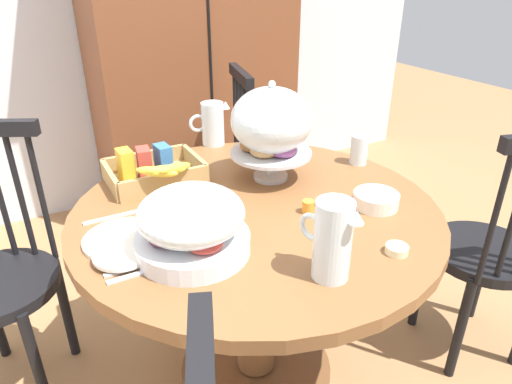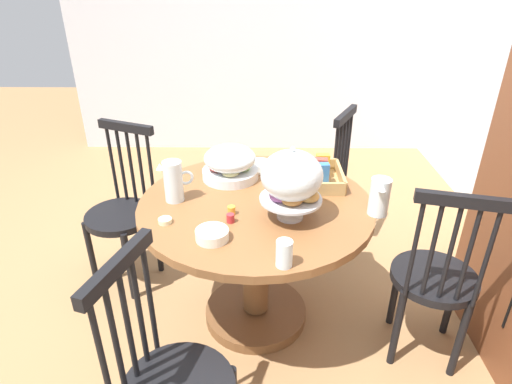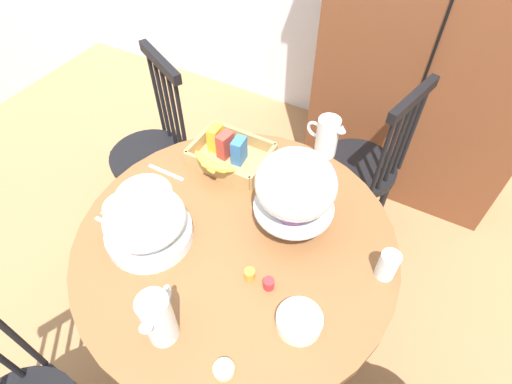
# 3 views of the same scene
# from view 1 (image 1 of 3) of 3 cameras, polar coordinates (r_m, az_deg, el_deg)

# --- Properties ---
(wooden_armoire) EXTENTS (1.18, 0.60, 1.96)m
(wooden_armoire) POSITION_cam_1_polar(r_m,az_deg,el_deg) (2.74, -8.17, 17.28)
(wooden_armoire) COLOR brown
(wooden_armoire) RESTS_ON ground_plane
(dining_table) EXTENTS (1.14, 1.14, 0.74)m
(dining_table) POSITION_cam_1_polar(r_m,az_deg,el_deg) (1.55, -0.00, -9.12)
(dining_table) COLOR brown
(dining_table) RESTS_ON ground_plane
(windsor_chair_near_window) EXTENTS (0.42, 0.42, 0.97)m
(windsor_chair_near_window) POSITION_cam_1_polar(r_m,az_deg,el_deg) (1.91, 26.88, -7.02)
(windsor_chair_near_window) COLOR black
(windsor_chair_near_window) RESTS_ON ground_plane
(windsor_chair_by_cabinet) EXTENTS (0.42, 0.42, 0.97)m
(windsor_chair_by_cabinet) POSITION_cam_1_polar(r_m,az_deg,el_deg) (2.33, -4.96, 2.00)
(windsor_chair_by_cabinet) COLOR black
(windsor_chair_by_cabinet) RESTS_ON ground_plane
(windsor_chair_facing_door) EXTENTS (0.45, 0.45, 0.97)m
(windsor_chair_facing_door) POSITION_cam_1_polar(r_m,az_deg,el_deg) (1.81, -29.20, -9.58)
(windsor_chair_facing_door) COLOR black
(windsor_chair_facing_door) RESTS_ON ground_plane
(pastry_stand_with_dome) EXTENTS (0.28, 0.28, 0.34)m
(pastry_stand_with_dome) POSITION_cam_1_polar(r_m,az_deg,el_deg) (1.55, 1.90, 8.35)
(pastry_stand_with_dome) COLOR silver
(pastry_stand_with_dome) RESTS_ON dining_table
(fruit_platter_covered) EXTENTS (0.30, 0.30, 0.18)m
(fruit_platter_covered) POSITION_cam_1_polar(r_m,az_deg,el_deg) (1.18, -8.00, -3.91)
(fruit_platter_covered) COLOR silver
(fruit_platter_covered) RESTS_ON dining_table
(orange_juice_pitcher) EXTENTS (0.09, 0.17, 0.20)m
(orange_juice_pitcher) POSITION_cam_1_polar(r_m,az_deg,el_deg) (1.10, 9.41, -6.30)
(orange_juice_pitcher) COLOR silver
(orange_juice_pitcher) RESTS_ON dining_table
(milk_pitcher) EXTENTS (0.17, 0.09, 0.18)m
(milk_pitcher) POSITION_cam_1_polar(r_m,az_deg,el_deg) (1.91, -5.41, 8.22)
(milk_pitcher) COLOR silver
(milk_pitcher) RESTS_ON dining_table
(cereal_basket) EXTENTS (0.32, 0.30, 0.12)m
(cereal_basket) POSITION_cam_1_polar(r_m,az_deg,el_deg) (1.60, -12.66, 2.62)
(cereal_basket) COLOR tan
(cereal_basket) RESTS_ON dining_table
(china_plate_large) EXTENTS (0.22, 0.22, 0.01)m
(china_plate_large) POSITION_cam_1_polar(r_m,az_deg,el_deg) (1.31, -16.07, -5.60)
(china_plate_large) COLOR white
(china_plate_large) RESTS_ON dining_table
(china_plate_small) EXTENTS (0.15, 0.15, 0.01)m
(china_plate_small) POSITION_cam_1_polar(r_m,az_deg,el_deg) (1.23, -16.23, -7.37)
(china_plate_small) COLOR white
(china_plate_small) RESTS_ON china_plate_large
(cereal_bowl) EXTENTS (0.14, 0.14, 0.04)m
(cereal_bowl) POSITION_cam_1_polar(r_m,az_deg,el_deg) (1.47, 14.66, -0.94)
(cereal_bowl) COLOR white
(cereal_bowl) RESTS_ON dining_table
(drinking_glass) EXTENTS (0.06, 0.06, 0.11)m
(drinking_glass) POSITION_cam_1_polar(r_m,az_deg,el_deg) (1.76, 12.67, 5.15)
(drinking_glass) COLOR silver
(drinking_glass) RESTS_ON dining_table
(butter_dish) EXTENTS (0.06, 0.06, 0.02)m
(butter_dish) POSITION_cam_1_polar(r_m,az_deg,el_deg) (1.26, 17.08, -6.83)
(butter_dish) COLOR beige
(butter_dish) RESTS_ON dining_table
(jam_jar_strawberry) EXTENTS (0.04, 0.04, 0.04)m
(jam_jar_strawberry) POSITION_cam_1_polar(r_m,az_deg,el_deg) (1.43, 8.78, -1.17)
(jam_jar_strawberry) COLOR #B7282D
(jam_jar_strawberry) RESTS_ON dining_table
(jam_jar_apricot) EXTENTS (0.04, 0.04, 0.04)m
(jam_jar_apricot) POSITION_cam_1_polar(r_m,az_deg,el_deg) (1.40, 6.48, -1.83)
(jam_jar_apricot) COLOR orange
(jam_jar_apricot) RESTS_ON dining_table
(table_knife) EXTENTS (0.17, 0.01, 0.01)m
(table_knife) POSITION_cam_1_polar(r_m,az_deg,el_deg) (1.20, -14.40, -8.94)
(table_knife) COLOR silver
(table_knife) RESTS_ON dining_table
(dinner_fork) EXTENTS (0.17, 0.01, 0.01)m
(dinner_fork) POSITION_cam_1_polar(r_m,az_deg,el_deg) (1.17, -14.00, -9.72)
(dinner_fork) COLOR silver
(dinner_fork) RESTS_ON dining_table
(soup_spoon) EXTENTS (0.17, 0.01, 0.01)m
(soup_spoon) POSITION_cam_1_polar(r_m,az_deg,el_deg) (1.43, -17.41, -3.00)
(soup_spoon) COLOR silver
(soup_spoon) RESTS_ON dining_table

